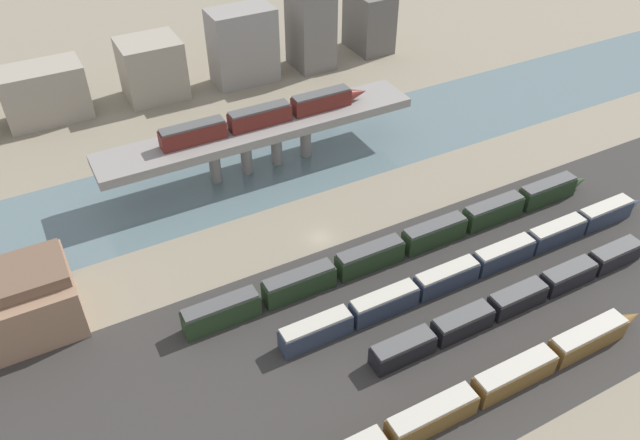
{
  "coord_description": "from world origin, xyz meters",
  "views": [
    {
      "loc": [
        -37.92,
        -71.15,
        69.1
      ],
      "look_at": [
        0.0,
        0.08,
        3.83
      ],
      "focal_mm": 35.0,
      "sensor_mm": 36.0,
      "label": 1
    }
  ],
  "objects_px": {
    "train_on_bridge": "(267,115)",
    "train_yard_outer": "(409,243)",
    "train_yard_far": "(482,264)",
    "train_yard_mid": "(524,296)",
    "train_yard_near": "(484,390)"
  },
  "relations": [
    {
      "from": "train_yard_far",
      "to": "train_yard_outer",
      "type": "height_order",
      "value": "train_yard_outer"
    },
    {
      "from": "train_yard_outer",
      "to": "train_yard_far",
      "type": "bearing_deg",
      "value": -51.39
    },
    {
      "from": "train_yard_mid",
      "to": "train_yard_outer",
      "type": "bearing_deg",
      "value": 115.84
    },
    {
      "from": "train_yard_outer",
      "to": "train_yard_near",
      "type": "bearing_deg",
      "value": -105.3
    },
    {
      "from": "train_yard_mid",
      "to": "train_yard_outer",
      "type": "distance_m",
      "value": 19.72
    },
    {
      "from": "train_on_bridge",
      "to": "train_yard_outer",
      "type": "height_order",
      "value": "train_on_bridge"
    },
    {
      "from": "train_on_bridge",
      "to": "train_yard_far",
      "type": "height_order",
      "value": "train_on_bridge"
    },
    {
      "from": "train_on_bridge",
      "to": "train_yard_far",
      "type": "distance_m",
      "value": 47.71
    },
    {
      "from": "train_yard_mid",
      "to": "train_yard_near",
      "type": "bearing_deg",
      "value": -147.3
    },
    {
      "from": "train_yard_near",
      "to": "train_yard_mid",
      "type": "height_order",
      "value": "train_yard_near"
    },
    {
      "from": "train_on_bridge",
      "to": "train_yard_near",
      "type": "relative_size",
      "value": 0.75
    },
    {
      "from": "train_yard_far",
      "to": "train_yard_outer",
      "type": "relative_size",
      "value": 0.91
    },
    {
      "from": "train_on_bridge",
      "to": "train_yard_outer",
      "type": "bearing_deg",
      "value": -74.6
    },
    {
      "from": "train_yard_near",
      "to": "train_on_bridge",
      "type": "bearing_deg",
      "value": 91.57
    },
    {
      "from": "train_yard_far",
      "to": "train_yard_mid",
      "type": "bearing_deg",
      "value": -82.37
    }
  ]
}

